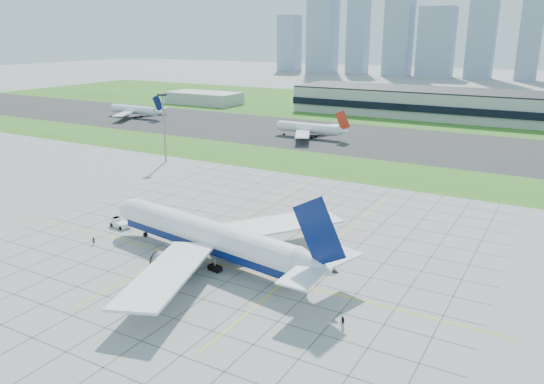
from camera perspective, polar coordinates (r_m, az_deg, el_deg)
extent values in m
plane|color=#969691|center=(116.25, -5.93, -7.22)|extent=(1400.00, 1400.00, 0.00)
cube|color=#2D641C|center=(192.52, 9.79, 2.37)|extent=(700.00, 35.00, 0.04)
cube|color=#383838|center=(243.78, 14.30, 5.12)|extent=(700.00, 75.00, 0.04)
cube|color=#2D641C|center=(349.74, 19.31, 8.10)|extent=(700.00, 145.00, 0.04)
cube|color=#474744|center=(153.79, -18.45, -1.95)|extent=(0.18, 130.00, 0.02)
cube|color=#474744|center=(148.14, -16.36, -2.46)|extent=(0.18, 130.00, 0.02)
cube|color=#474744|center=(142.71, -14.11, -3.02)|extent=(0.18, 130.00, 0.02)
cube|color=#474744|center=(137.53, -11.68, -3.61)|extent=(0.18, 130.00, 0.02)
cube|color=#474744|center=(132.63, -9.07, -4.24)|extent=(0.18, 130.00, 0.02)
cube|color=#474744|center=(128.05, -6.25, -4.90)|extent=(0.18, 130.00, 0.02)
cube|color=#474744|center=(123.81, -3.23, -5.60)|extent=(0.18, 130.00, 0.02)
cube|color=#474744|center=(119.96, 0.00, -6.33)|extent=(0.18, 130.00, 0.02)
cube|color=#474744|center=(116.53, 3.44, -7.09)|extent=(0.18, 130.00, 0.02)
cube|color=#474744|center=(113.56, 7.09, -7.85)|extent=(0.18, 130.00, 0.02)
cube|color=#474744|center=(111.09, 10.94, -8.63)|extent=(0.18, 130.00, 0.02)
cube|color=#474744|center=(109.15, 14.95, -9.39)|extent=(0.18, 130.00, 0.02)
cube|color=#474744|center=(107.77, 19.11, -10.13)|extent=(0.18, 130.00, 0.02)
cube|color=#474744|center=(90.81, -21.29, -15.73)|extent=(110.00, 0.18, 0.02)
cube|color=#474744|center=(95.10, -17.49, -13.75)|extent=(110.00, 0.18, 0.02)
cube|color=#474744|center=(99.84, -14.10, -11.91)|extent=(110.00, 0.18, 0.02)
cube|color=#474744|center=(104.99, -11.07, -10.20)|extent=(110.00, 0.18, 0.02)
cube|color=#474744|center=(110.47, -8.36, -8.64)|extent=(110.00, 0.18, 0.02)
cube|color=#474744|center=(116.24, -5.93, -7.21)|extent=(110.00, 0.18, 0.02)
cube|color=#474744|center=(122.27, -3.74, -5.91)|extent=(110.00, 0.18, 0.02)
cube|color=#474744|center=(128.51, -1.78, -4.72)|extent=(110.00, 0.18, 0.02)
cube|color=#474744|center=(134.94, -0.01, -3.65)|extent=(110.00, 0.18, 0.02)
cube|color=#474744|center=(141.53, 1.60, -2.66)|extent=(110.00, 0.18, 0.02)
cube|color=#474744|center=(148.26, 3.06, -1.77)|extent=(110.00, 0.18, 0.02)
cube|color=#474744|center=(155.10, 4.39, -0.95)|extent=(110.00, 0.18, 0.02)
cube|color=#474744|center=(162.06, 5.61, -0.20)|extent=(110.00, 0.18, 0.02)
cube|color=#474744|center=(169.10, 6.73, 0.49)|extent=(110.00, 0.18, 0.02)
cube|color=yellow|center=(114.77, -6.51, -7.55)|extent=(120.00, 0.25, 0.03)
cube|color=yellow|center=(136.75, -4.49, -3.42)|extent=(0.25, 100.00, 0.03)
cube|color=yellow|center=(124.15, 6.34, -5.62)|extent=(0.25, 100.00, 0.03)
cube|color=#B7B7B2|center=(319.12, 25.66, 8.01)|extent=(260.00, 42.00, 15.00)
cube|color=black|center=(297.92, 25.28, 7.45)|extent=(260.00, 1.00, 4.00)
cube|color=black|center=(318.23, 25.84, 9.41)|extent=(260.00, 42.00, 0.80)
cube|color=#B7B7B2|center=(372.78, -7.32, 9.99)|extent=(50.00, 25.00, 8.00)
cylinder|color=gray|center=(203.85, -11.54, 6.66)|extent=(0.70, 0.70, 25.00)
cube|color=black|center=(202.08, -11.75, 10.21)|extent=(2.50, 2.50, 0.80)
cube|color=#8FA3BB|center=(685.61, 1.89, 15.66)|extent=(24.00, 21.60, 68.00)
cube|color=#8FA3BB|center=(666.05, 5.53, 18.75)|extent=(31.00, 27.90, 142.00)
cube|color=#8FA3BB|center=(648.27, 9.25, 16.59)|extent=(22.00, 19.80, 95.00)
cube|color=#8FA3BB|center=(633.64, 13.70, 19.30)|extent=(28.00, 25.20, 160.00)
cube|color=#8FA3BB|center=(622.04, 17.25, 15.12)|extent=(35.00, 31.50, 74.00)
cube|color=#8FA3BB|center=(613.31, 21.79, 16.75)|extent=(26.00, 23.40, 118.00)
cube|color=#8FA3BB|center=(607.80, 26.05, 14.85)|extent=(20.00, 18.00, 88.00)
cylinder|color=white|center=(114.18, -6.93, -4.53)|extent=(48.44, 13.64, 6.27)
cube|color=#081853|center=(114.91, -6.90, -5.45)|extent=(48.38, 13.22, 1.67)
ellipsoid|color=white|center=(131.52, -14.32, -2.04)|extent=(10.88, 7.75, 6.27)
cube|color=black|center=(133.13, -14.94, -1.63)|extent=(2.79, 3.66, 0.63)
cone|color=white|center=(97.64, 4.68, -8.06)|extent=(9.18, 7.18, 5.95)
cube|color=#081853|center=(94.66, 5.04, -4.30)|extent=(11.33, 2.28, 13.33)
cube|color=white|center=(122.28, 0.75, -3.46)|extent=(24.46, 29.37, 1.01)
cube|color=white|center=(100.06, -11.23, -8.57)|extent=(17.59, 30.72, 1.01)
cylinder|color=slate|center=(122.67, -3.23, -4.46)|extent=(7.32, 4.97, 3.97)
cylinder|color=slate|center=(108.65, -11.02, -7.66)|extent=(7.32, 4.97, 3.97)
cylinder|color=gray|center=(131.03, -13.48, -4.14)|extent=(0.43, 0.43, 2.72)
cylinder|color=black|center=(131.31, -13.46, -4.46)|extent=(1.22, 0.69, 1.15)
cylinder|color=black|center=(114.99, -3.80, -7.07)|extent=(1.54, 1.45, 1.36)
cylinder|color=black|center=(110.61, -6.16, -8.14)|extent=(1.54, 1.45, 1.36)
cube|color=white|center=(139.19, -16.02, -3.32)|extent=(5.85, 3.40, 1.29)
cube|color=white|center=(140.03, -16.40, -2.83)|extent=(1.95, 2.25, 1.01)
cube|color=black|center=(139.97, -16.41, -2.76)|extent=(1.74, 2.04, 0.64)
cube|color=gray|center=(136.23, -15.04, -3.81)|extent=(2.75, 0.59, 0.17)
cylinder|color=black|center=(141.36, -16.06, -3.15)|extent=(1.07, 0.61, 1.01)
cylinder|color=black|center=(140.10, -16.85, -3.40)|extent=(1.07, 0.61, 1.01)
cylinder|color=black|center=(138.51, -15.17, -3.49)|extent=(1.07, 0.61, 1.01)
cylinder|color=black|center=(137.23, -15.96, -3.75)|extent=(1.07, 0.61, 1.01)
imported|color=black|center=(129.81, -18.63, -4.99)|extent=(0.76, 0.79, 1.82)
imported|color=black|center=(91.65, 7.59, -13.64)|extent=(1.10, 0.99, 1.84)
cylinder|color=white|center=(319.04, -14.56, 8.56)|extent=(32.07, 4.80, 4.80)
cube|color=#071349|center=(306.34, -12.19, 9.35)|extent=(7.46, 0.40, 9.15)
cube|color=white|center=(325.55, -12.91, 8.69)|extent=(13.89, 20.66, 0.40)
cube|color=white|center=(309.87, -15.66, 8.10)|extent=(13.89, 20.66, 0.40)
cylinder|color=black|center=(319.34, -13.88, 7.89)|extent=(1.00, 1.00, 1.00)
cylinder|color=black|center=(316.20, -14.43, 7.77)|extent=(1.00, 1.00, 1.00)
cylinder|color=white|center=(248.78, 4.01, 6.87)|extent=(29.83, 4.80, 4.80)
cube|color=red|center=(241.34, 7.61, 7.66)|extent=(7.46, 0.40, 9.15)
cube|color=white|center=(257.89, 5.50, 7.00)|extent=(13.89, 20.66, 0.40)
cube|color=white|center=(238.30, 3.30, 6.25)|extent=(13.89, 20.66, 0.40)
cylinder|color=black|center=(250.41, 4.73, 5.99)|extent=(1.00, 1.00, 1.00)
cylinder|color=black|center=(246.49, 4.29, 5.83)|extent=(1.00, 1.00, 1.00)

